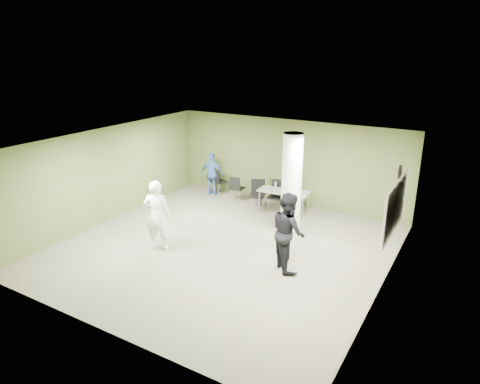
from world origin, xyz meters
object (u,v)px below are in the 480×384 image
Objects in this scene: folding_table at (283,192)px; man_black at (288,232)px; chair_back_left at (217,180)px; man_blue at (212,174)px; woman_white at (157,215)px.

man_black is at bearing -67.66° from folding_table.
chair_back_left is 5.74m from man_black.
folding_table is at bearing -18.88° from man_black.
chair_back_left is 0.31m from man_blue.
folding_table is 1.06× the size of man_blue.
man_black is at bearing 136.27° from man_blue.
man_black is 1.23× the size of man_blue.
man_blue is at bearing -99.15° from woman_white.
folding_table is 1.78× the size of chair_back_left.
man_blue reaches higher than folding_table.
man_blue is (-1.16, 4.24, -0.16)m from woman_white.
folding_table is 4.28m from woman_white.
chair_back_left is at bearing 165.59° from folding_table.
chair_back_left is at bearing -100.89° from woman_white.
man_black reaches higher than woman_white.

